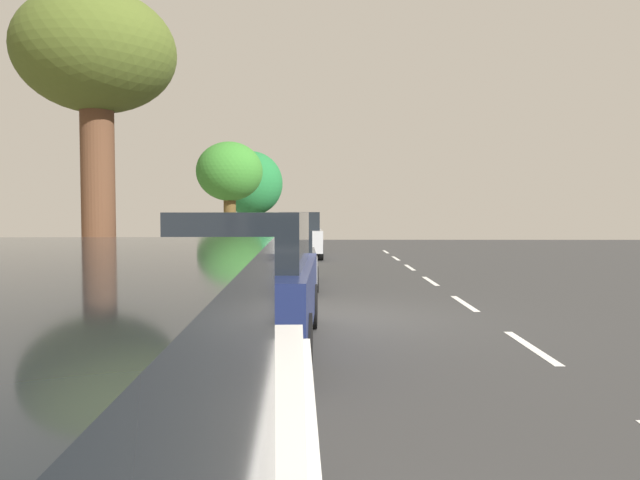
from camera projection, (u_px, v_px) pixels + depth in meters
ground at (337, 318)px, 11.17m from camera, size 63.16×63.16×0.00m
sidewalk at (104, 314)px, 11.20m from camera, size 4.00×39.48×0.16m
curb_edge at (215, 314)px, 11.19m from camera, size 0.16×39.48×0.16m
lane_stripe_centre at (491, 321)px, 10.88m from camera, size 0.14×40.00×0.01m
lane_stripe_bike_edge at (293, 318)px, 11.18m from camera, size 0.12×39.48×0.01m
parked_suv_silver_nearest at (300, 234)px, 25.90m from camera, size 2.10×4.76×1.99m
parked_sedan_grey_second at (283, 258)px, 15.99m from camera, size 1.96×4.46×1.52m
parked_suv_dark_blue_mid at (248, 278)px, 8.71m from camera, size 2.00×4.72×1.99m
bicycle_at_curb at (279, 258)px, 20.89m from camera, size 1.60×0.77×0.75m
cyclist_with_backpack at (274, 237)px, 21.31m from camera, size 0.50×0.59×1.80m
street_tree_near_cyclist at (251, 184)px, 25.95m from camera, size 2.75×2.75×4.48m
street_tree_mid_block at (230, 174)px, 20.09m from camera, size 2.24×2.24×4.20m
street_tree_far_end at (96, 66)px, 8.38m from camera, size 2.23×2.23×4.93m
fire_hydrant at (166, 301)px, 9.36m from camera, size 0.22×0.22×0.84m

